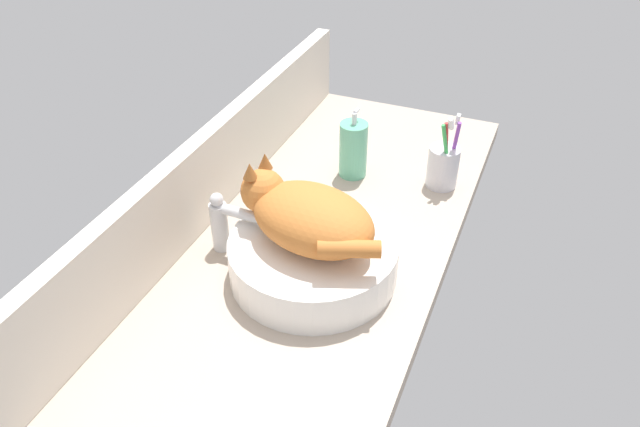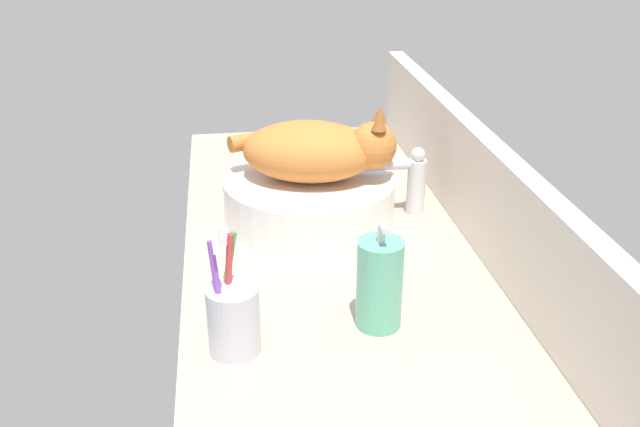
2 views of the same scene
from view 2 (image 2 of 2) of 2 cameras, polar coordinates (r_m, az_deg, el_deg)
ground_plane at (r=129.61cm, az=1.43°, el=-3.34°), size 130.90×54.71×4.00cm
backsplash_panel at (r=130.75cm, az=12.62°, el=2.09°), size 130.90×3.60×19.83cm
sink_basin at (r=137.32cm, az=-0.85°, el=1.24°), size 32.81×32.81×8.25cm
cat at (r=133.53cm, az=-0.29°, el=5.11°), size 22.40×31.08×14.00cm
faucet at (r=139.22cm, az=7.28°, el=2.80°), size 3.60×11.83×13.60cm
soap_dispenser at (r=103.80cm, az=4.79°, el=-5.60°), size 6.75×6.75×17.05cm
toothbrush_cup at (r=99.61cm, az=-6.99°, el=-8.21°), size 7.30×7.30×18.70cm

